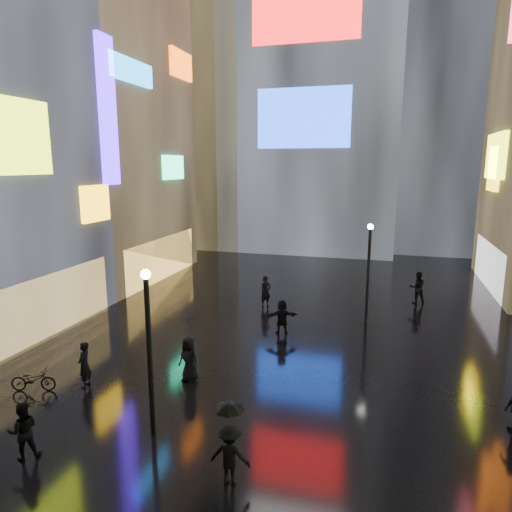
% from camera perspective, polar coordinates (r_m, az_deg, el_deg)
% --- Properties ---
extents(ground, '(140.00, 140.00, 0.00)m').
position_cam_1_polar(ground, '(24.70, 5.21, -7.88)').
color(ground, black).
rests_on(ground, ground).
extents(building_left_far, '(10.28, 12.00, 22.00)m').
position_cam_1_polar(building_left_far, '(35.45, -19.59, 15.37)').
color(building_left_far, black).
rests_on(building_left_far, ground).
extents(tower_main, '(16.00, 14.20, 42.00)m').
position_cam_1_polar(tower_main, '(49.18, 7.83, 26.47)').
color(tower_main, black).
rests_on(tower_main, ground).
extents(tower_flank_right, '(12.00, 12.00, 34.00)m').
position_cam_1_polar(tower_flank_right, '(49.95, 22.79, 20.78)').
color(tower_flank_right, black).
rests_on(tower_flank_right, ground).
extents(tower_flank_left, '(10.00, 10.00, 26.00)m').
position_cam_1_polar(tower_flank_left, '(48.76, -6.31, 17.05)').
color(tower_flank_left, black).
rests_on(tower_flank_left, ground).
extents(lamp_near, '(0.30, 0.30, 5.20)m').
position_cam_1_polar(lamp_near, '(14.02, -13.23, -10.64)').
color(lamp_near, black).
rests_on(lamp_near, ground).
extents(lamp_far, '(0.30, 0.30, 5.20)m').
position_cam_1_polar(lamp_far, '(24.06, 13.88, -1.40)').
color(lamp_far, black).
rests_on(lamp_far, ground).
extents(pedestrian_1, '(1.03, 1.01, 1.67)m').
position_cam_1_polar(pedestrian_1, '(15.09, -27.09, -18.87)').
color(pedestrian_1, black).
rests_on(pedestrian_1, ground).
extents(pedestrian_2, '(1.08, 0.64, 1.65)m').
position_cam_1_polar(pedestrian_2, '(12.76, -3.29, -23.55)').
color(pedestrian_2, black).
rests_on(pedestrian_2, ground).
extents(pedestrian_4, '(0.97, 0.77, 1.73)m').
position_cam_1_polar(pedestrian_4, '(17.93, -8.39, -12.64)').
color(pedestrian_4, black).
rests_on(pedestrian_4, ground).
extents(pedestrian_5, '(1.65, 1.01, 1.69)m').
position_cam_1_polar(pedestrian_5, '(22.37, 3.27, -7.64)').
color(pedestrian_5, black).
rests_on(pedestrian_5, ground).
extents(pedestrian_6, '(0.77, 0.79, 1.83)m').
position_cam_1_polar(pedestrian_6, '(26.38, 1.23, -4.48)').
color(pedestrian_6, black).
rests_on(pedestrian_6, ground).
extents(pedestrian_7, '(1.06, 0.90, 1.91)m').
position_cam_1_polar(pedestrian_7, '(28.77, 19.53, -3.73)').
color(pedestrian_7, black).
rests_on(pedestrian_7, ground).
extents(umbrella_1, '(1.06, 1.06, 0.67)m').
position_cam_1_polar(umbrella_1, '(12.14, -3.35, -19.07)').
color(umbrella_1, black).
rests_on(umbrella_1, pedestrian_2).
extents(umbrella_2, '(1.32, 1.32, 0.85)m').
position_cam_1_polar(umbrella_2, '(17.44, -8.52, -8.76)').
color(umbrella_2, black).
rests_on(umbrella_2, pedestrian_4).
extents(bicycle, '(1.72, 1.00, 0.86)m').
position_cam_1_polar(bicycle, '(19.02, -26.08, -13.73)').
color(bicycle, black).
rests_on(bicycle, ground).
extents(pedestrian_8, '(0.51, 0.69, 1.75)m').
position_cam_1_polar(pedestrian_8, '(18.41, -20.66, -12.60)').
color(pedestrian_8, black).
rests_on(pedestrian_8, ground).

